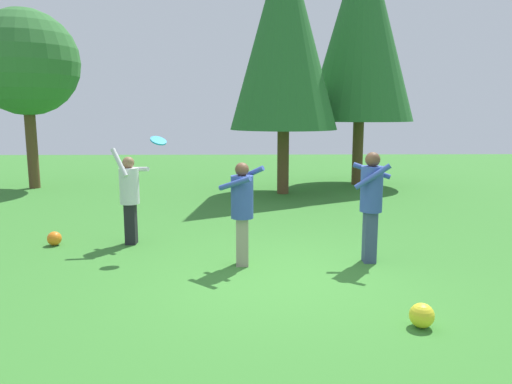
% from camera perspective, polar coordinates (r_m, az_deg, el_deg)
% --- Properties ---
extents(ground_plane, '(40.00, 40.00, 0.00)m').
position_cam_1_polar(ground_plane, '(7.07, 2.92, -9.90)').
color(ground_plane, '#387A2D').
extents(person_thrower, '(0.65, 0.66, 1.73)m').
position_cam_1_polar(person_thrower, '(8.82, -14.65, -0.08)').
color(person_thrower, black).
rests_on(person_thrower, ground_plane).
extents(person_catcher, '(0.71, 0.69, 1.59)m').
position_cam_1_polar(person_catcher, '(7.34, -1.64, -1.57)').
color(person_catcher, gray).
rests_on(person_catcher, ground_plane).
extents(person_bystander, '(0.65, 0.59, 1.73)m').
position_cam_1_polar(person_bystander, '(7.68, 13.39, -0.64)').
color(person_bystander, '#38476B').
rests_on(person_bystander, ground_plane).
extents(frisbee, '(0.37, 0.37, 0.15)m').
position_cam_1_polar(frisbee, '(8.18, -11.41, 5.94)').
color(frisbee, '#2393D1').
extents(ball_orange, '(0.25, 0.25, 0.25)m').
position_cam_1_polar(ball_orange, '(9.31, -22.63, -5.07)').
color(ball_orange, orange).
rests_on(ball_orange, ground_plane).
extents(ball_yellow, '(0.27, 0.27, 0.27)m').
position_cam_1_polar(ball_yellow, '(5.76, 18.92, -13.57)').
color(ball_yellow, yellow).
rests_on(ball_yellow, ground_plane).
extents(tree_center, '(3.01, 3.01, 7.19)m').
position_cam_1_polar(tree_center, '(14.03, 3.34, 18.25)').
color(tree_center, brown).
rests_on(tree_center, ground_plane).
extents(tree_far_left, '(3.13, 3.13, 5.35)m').
position_cam_1_polar(tree_far_left, '(16.43, -25.46, 13.52)').
color(tree_far_left, brown).
rests_on(tree_far_left, ground_plane).
extents(tree_right, '(3.34, 3.34, 7.97)m').
position_cam_1_polar(tree_right, '(16.15, 12.36, 18.65)').
color(tree_right, brown).
rests_on(tree_right, ground_plane).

